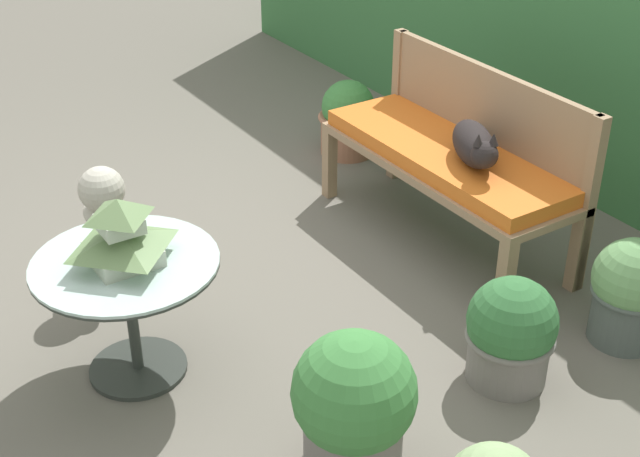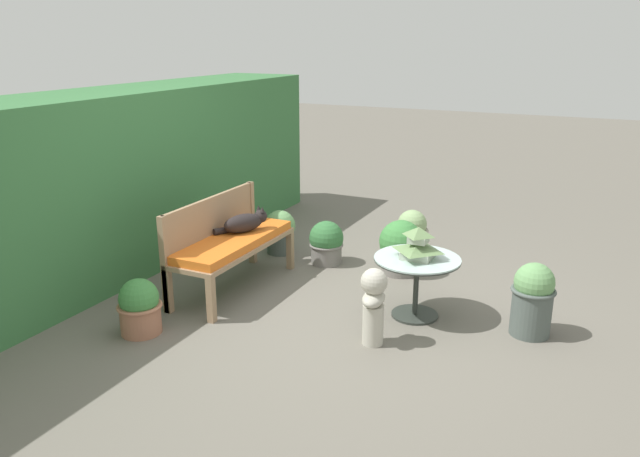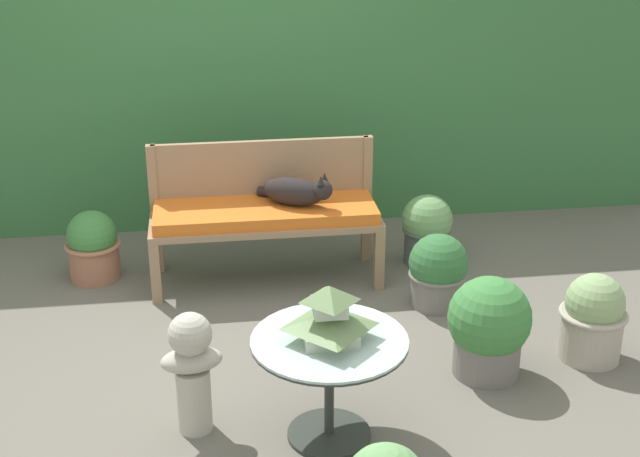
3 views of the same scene
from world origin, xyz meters
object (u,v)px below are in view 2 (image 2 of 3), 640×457
at_px(patio_table, 417,270).
at_px(potted_plant_bench_left, 280,231).
at_px(potted_plant_path_edge, 412,233).
at_px(potted_plant_hedge_corner, 401,247).
at_px(garden_bust, 374,302).
at_px(cat, 245,222).
at_px(potted_plant_table_far, 533,298).
at_px(potted_plant_patio_mid, 140,307).
at_px(potted_plant_table_near, 326,243).
at_px(pagoda_birdhouse, 418,245).
at_px(garden_bench, 233,245).

xyz_separation_m(patio_table, potted_plant_bench_left, (0.90, 1.78, -0.17)).
bearing_deg(potted_plant_path_edge, potted_plant_hedge_corner, -172.66).
bearing_deg(garden_bust, potted_plant_path_edge, 3.28).
bearing_deg(potted_plant_path_edge, patio_table, -161.18).
distance_m(cat, potted_plant_table_far, 2.59).
bearing_deg(potted_plant_hedge_corner, potted_plant_patio_mid, 146.05).
bearing_deg(garden_bust, cat, 60.28).
xyz_separation_m(potted_plant_path_edge, potted_plant_hedge_corner, (-0.59, -0.08, 0.03)).
relative_size(potted_plant_patio_mid, potted_plant_bench_left, 0.96).
bearing_deg(potted_plant_hedge_corner, potted_plant_table_far, -121.41).
relative_size(patio_table, potted_plant_path_edge, 1.47).
distance_m(garden_bust, potted_plant_table_far, 1.25).
distance_m(cat, potted_plant_bench_left, 0.93).
bearing_deg(potted_plant_table_near, potted_plant_bench_left, 82.42).
distance_m(cat, garden_bust, 1.68).
bearing_deg(cat, potted_plant_patio_mid, -160.48).
distance_m(potted_plant_bench_left, potted_plant_table_far, 2.82).
xyz_separation_m(garden_bust, potted_plant_path_edge, (2.09, 0.36, -0.11)).
relative_size(cat, pagoda_birdhouse, 1.39).
distance_m(pagoda_birdhouse, potted_plant_path_edge, 1.61).
height_order(cat, patio_table, cat).
relative_size(cat, patio_table, 0.63).
bearing_deg(patio_table, potted_plant_bench_left, 63.15).
distance_m(potted_plant_bench_left, potted_plant_hedge_corner, 1.36).
xyz_separation_m(potted_plant_patio_mid, potted_plant_path_edge, (2.70, -1.34, 0.02)).
distance_m(garden_bench, potted_plant_path_edge, 2.01).
bearing_deg(potted_plant_path_edge, cat, 140.94).
bearing_deg(pagoda_birdhouse, potted_plant_hedge_corner, 25.81).
xyz_separation_m(cat, garden_bust, (-0.65, -1.53, -0.24)).
relative_size(potted_plant_bench_left, potted_plant_hedge_corner, 0.87).
height_order(potted_plant_patio_mid, potted_plant_table_near, potted_plant_patio_mid).
height_order(garden_bench, cat, cat).
height_order(garden_bench, potted_plant_bench_left, garden_bench).
xyz_separation_m(garden_bench, potted_plant_table_far, (0.22, -2.58, -0.12)).
xyz_separation_m(pagoda_birdhouse, potted_plant_patio_mid, (-1.22, 1.85, -0.41)).
xyz_separation_m(cat, potted_plant_hedge_corner, (0.84, -1.24, -0.32)).
xyz_separation_m(cat, pagoda_birdhouse, (-0.04, -1.67, 0.04)).
bearing_deg(patio_table, potted_plant_patio_mid, 123.56).
height_order(potted_plant_table_near, potted_plant_table_far, potted_plant_table_far).
distance_m(patio_table, pagoda_birdhouse, 0.22).
xyz_separation_m(potted_plant_bench_left, potted_plant_table_far, (-0.83, -2.69, 0.06)).
bearing_deg(garden_bust, potted_plant_table_near, 29.85).
bearing_deg(cat, patio_table, -63.93).
xyz_separation_m(cat, potted_plant_patio_mid, (-1.27, 0.18, -0.37)).
height_order(garden_bust, potted_plant_table_far, garden_bust).
bearing_deg(pagoda_birdhouse, potted_plant_table_near, 55.50).
xyz_separation_m(cat, patio_table, (-0.04, -1.67, -0.18)).
bearing_deg(cat, potted_plant_bench_left, 35.09).
distance_m(patio_table, potted_plant_path_edge, 1.57).
xyz_separation_m(cat, potted_plant_table_far, (0.03, -2.58, -0.28)).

